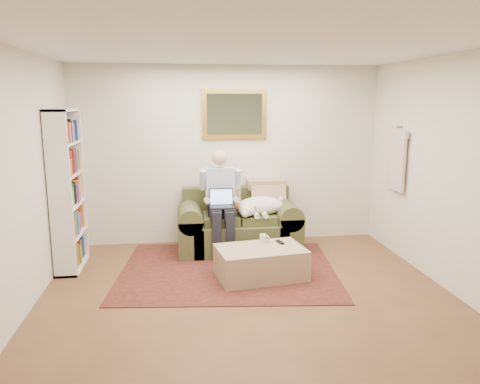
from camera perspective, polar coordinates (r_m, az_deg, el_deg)
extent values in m
cube|color=brown|center=(4.87, 1.69, -14.46)|extent=(4.50, 5.00, 0.01)
cube|color=white|center=(4.41, 1.90, 17.61)|extent=(4.50, 5.00, 0.01)
cube|color=silver|center=(6.91, -1.54, 4.50)|extent=(4.50, 0.01, 2.60)
cube|color=silver|center=(4.67, -26.64, 0.04)|extent=(0.01, 5.00, 2.60)
cube|color=silver|center=(5.30, 26.55, 1.26)|extent=(0.01, 5.00, 2.60)
cube|color=black|center=(5.95, -1.48, -9.47)|extent=(2.86, 2.39, 0.01)
cube|color=#4C4E29|center=(6.66, -0.17, -5.35)|extent=(1.29, 0.83, 0.42)
cube|color=#4C4E29|center=(6.90, -0.55, -1.12)|extent=(1.56, 0.18, 0.43)
cube|color=#4C4E29|center=(6.59, -6.06, -5.12)|extent=(0.34, 0.83, 0.86)
cube|color=#4C4E29|center=(6.76, 5.58, -4.71)|extent=(0.34, 0.83, 0.86)
cube|color=#4C4E29|center=(6.51, -2.34, -3.28)|extent=(0.49, 0.56, 0.12)
cube|color=#4C4E29|center=(6.57, 2.10, -3.13)|extent=(0.49, 0.56, 0.12)
cube|color=black|center=(6.28, -2.20, -1.81)|extent=(0.33, 0.23, 0.02)
cube|color=black|center=(6.36, -2.30, -0.57)|extent=(0.33, 0.06, 0.23)
cube|color=#99BFF2|center=(6.36, -2.30, -0.58)|extent=(0.30, 0.05, 0.20)
cube|color=tan|center=(5.67, 2.52, -8.61)|extent=(1.11, 0.80, 0.37)
cylinder|color=white|center=(5.81, 2.83, -5.67)|extent=(0.08, 0.08, 0.10)
cube|color=black|center=(5.81, 4.91, -6.11)|extent=(0.09, 0.16, 0.02)
cube|color=gold|center=(6.85, -0.69, 9.48)|extent=(0.94, 0.04, 0.72)
cube|color=gray|center=(6.83, -0.67, 9.47)|extent=(0.80, 0.01, 0.58)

